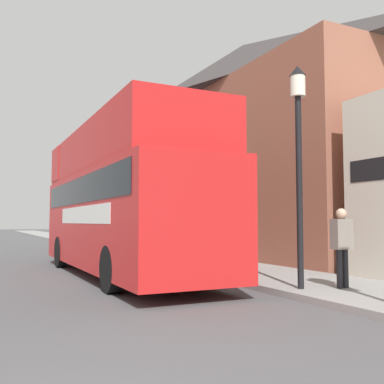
{
  "coord_description": "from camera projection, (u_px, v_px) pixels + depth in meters",
  "views": [
    {
      "loc": [
        -0.15,
        -2.74,
        1.53
      ],
      "look_at": [
        5.04,
        7.93,
        2.31
      ],
      "focal_mm": 42.0,
      "sensor_mm": 36.0,
      "label": 1
    }
  ],
  "objects": [
    {
      "name": "sidewalk",
      "position": [
        138.0,
        252.0,
        21.65
      ],
      "size": [
        3.07,
        108.0,
        0.14
      ],
      "color": "gray",
      "rests_on": "ground_plane"
    },
    {
      "name": "brick_terrace_rear",
      "position": [
        244.0,
        148.0,
        21.79
      ],
      "size": [
        6.0,
        17.76,
        10.23
      ],
      "color": "#935642",
      "rests_on": "ground_plane"
    },
    {
      "name": "tour_bus",
      "position": [
        120.0,
        210.0,
        12.92
      ],
      "size": [
        2.53,
        10.13,
        4.14
      ],
      "rotation": [
        0.0,
        0.0,
        0.0
      ],
      "color": "red",
      "rests_on": "ground_plane"
    },
    {
      "name": "parked_car_ahead_of_bus",
      "position": [
        89.0,
        240.0,
        19.45
      ],
      "size": [
        1.98,
        4.61,
        1.49
      ],
      "rotation": [
        0.0,
        0.0,
        -0.05
      ],
      "color": "maroon",
      "rests_on": "ground_plane"
    },
    {
      "name": "pedestrian_second",
      "position": [
        342.0,
        240.0,
        9.45
      ],
      "size": [
        0.44,
        0.24,
        1.67
      ],
      "color": "#232328",
      "rests_on": "sidewalk"
    },
    {
      "name": "lamp_post_nearest",
      "position": [
        298.0,
        134.0,
        9.5
      ],
      "size": [
        0.35,
        0.35,
        4.72
      ],
      "color": "black",
      "rests_on": "sidewalk"
    },
    {
      "name": "lamp_post_second",
      "position": [
        146.0,
        170.0,
        18.19
      ],
      "size": [
        0.35,
        0.35,
        5.09
      ],
      "color": "black",
      "rests_on": "sidewalk"
    },
    {
      "name": "lamp_post_third",
      "position": [
        91.0,
        189.0,
        26.84
      ],
      "size": [
        0.35,
        0.35,
        4.89
      ],
      "color": "black",
      "rests_on": "sidewalk"
    }
  ]
}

